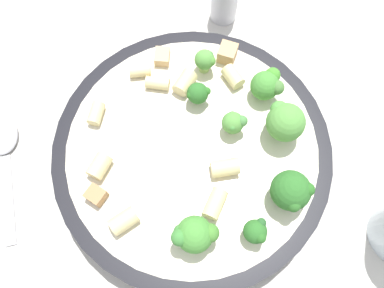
% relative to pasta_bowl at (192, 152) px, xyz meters
% --- Properties ---
extents(ground_plane, '(2.00, 2.00, 0.00)m').
position_rel_pasta_bowl_xyz_m(ground_plane, '(0.00, 0.00, -0.02)').
color(ground_plane, beige).
extents(pasta_bowl, '(0.30, 0.30, 0.04)m').
position_rel_pasta_bowl_xyz_m(pasta_bowl, '(0.00, 0.00, 0.00)').
color(pasta_bowl, black).
rests_on(pasta_bowl, ground_plane).
extents(broccoli_floret_0, '(0.02, 0.03, 0.03)m').
position_rel_pasta_bowl_xyz_m(broccoli_floret_0, '(0.01, 0.05, 0.03)').
color(broccoli_floret_0, '#9EC175').
rests_on(broccoli_floret_0, pasta_bowl).
extents(broccoli_floret_1, '(0.02, 0.02, 0.03)m').
position_rel_pasta_bowl_xyz_m(broccoli_floret_1, '(0.11, 0.00, 0.03)').
color(broccoli_floret_1, '#93B766').
rests_on(broccoli_floret_1, pasta_bowl).
extents(broccoli_floret_2, '(0.03, 0.04, 0.03)m').
position_rel_pasta_bowl_xyz_m(broccoli_floret_2, '(-0.01, 0.10, 0.04)').
color(broccoli_floret_2, '#84AD60').
rests_on(broccoli_floret_2, pasta_bowl).
extents(broccoli_floret_3, '(0.03, 0.04, 0.04)m').
position_rel_pasta_bowl_xyz_m(broccoli_floret_3, '(0.08, -0.05, 0.04)').
color(broccoli_floret_3, '#84AD60').
rests_on(broccoli_floret_3, pasta_bowl).
extents(broccoli_floret_4, '(0.02, 0.03, 0.03)m').
position_rel_pasta_bowl_xyz_m(broccoli_floret_4, '(-0.04, 0.03, 0.03)').
color(broccoli_floret_4, '#84AD60').
rests_on(broccoli_floret_4, pasta_bowl).
extents(broccoli_floret_5, '(0.02, 0.02, 0.03)m').
position_rel_pasta_bowl_xyz_m(broccoli_floret_5, '(-0.07, 0.06, 0.03)').
color(broccoli_floret_5, '#93B766').
rests_on(broccoli_floret_5, pasta_bowl).
extents(broccoli_floret_6, '(0.04, 0.04, 0.04)m').
position_rel_pasta_bowl_xyz_m(broccoli_floret_6, '(0.10, 0.05, 0.04)').
color(broccoli_floret_6, '#9EC175').
rests_on(broccoli_floret_6, pasta_bowl).
extents(broccoli_floret_7, '(0.04, 0.04, 0.05)m').
position_rel_pasta_bowl_xyz_m(broccoli_floret_7, '(0.04, 0.09, 0.04)').
color(broccoli_floret_7, '#9EC175').
rests_on(broccoli_floret_7, pasta_bowl).
extents(rigatoni_0, '(0.03, 0.03, 0.02)m').
position_rel_pasta_bowl_xyz_m(rigatoni_0, '(-0.07, 0.03, 0.03)').
color(rigatoni_0, beige).
rests_on(rigatoni_0, pasta_bowl).
extents(rigatoni_1, '(0.03, 0.03, 0.01)m').
position_rel_pasta_bowl_xyz_m(rigatoni_1, '(-0.09, -0.07, 0.02)').
color(rigatoni_1, beige).
rests_on(rigatoni_1, pasta_bowl).
extents(rigatoni_2, '(0.03, 0.03, 0.02)m').
position_rel_pasta_bowl_xyz_m(rigatoni_2, '(0.04, 0.01, 0.03)').
color(rigatoni_2, beige).
rests_on(rigatoni_2, pasta_bowl).
extents(rigatoni_3, '(0.02, 0.03, 0.02)m').
position_rel_pasta_bowl_xyz_m(rigatoni_3, '(0.03, -0.10, 0.02)').
color(rigatoni_3, beige).
rests_on(rigatoni_3, pasta_bowl).
extents(rigatoni_4, '(0.03, 0.03, 0.01)m').
position_rel_pasta_bowl_xyz_m(rigatoni_4, '(-0.08, 0.01, 0.02)').
color(rigatoni_4, beige).
rests_on(rigatoni_4, pasta_bowl).
extents(rigatoni_5, '(0.03, 0.03, 0.02)m').
position_rel_pasta_bowl_xyz_m(rigatoni_5, '(0.06, -0.01, 0.02)').
color(rigatoni_5, beige).
rests_on(rigatoni_5, pasta_bowl).
extents(rigatoni_6, '(0.02, 0.03, 0.01)m').
position_rel_pasta_bowl_xyz_m(rigatoni_6, '(-0.11, -0.00, 0.02)').
color(rigatoni_6, beige).
rests_on(rigatoni_6, pasta_bowl).
extents(rigatoni_7, '(0.03, 0.02, 0.02)m').
position_rel_pasta_bowl_xyz_m(rigatoni_7, '(-0.04, 0.08, 0.02)').
color(rigatoni_7, beige).
rests_on(rigatoni_7, pasta_bowl).
extents(rigatoni_8, '(0.03, 0.03, 0.02)m').
position_rel_pasta_bowl_xyz_m(rigatoni_8, '(-0.03, -0.09, 0.03)').
color(rigatoni_8, beige).
rests_on(rigatoni_8, pasta_bowl).
extents(chicken_chunk_0, '(0.03, 0.03, 0.02)m').
position_rel_pasta_bowl_xyz_m(chicken_chunk_0, '(-0.07, 0.09, 0.02)').
color(chicken_chunk_0, tan).
rests_on(chicken_chunk_0, pasta_bowl).
extents(chicken_chunk_1, '(0.02, 0.02, 0.01)m').
position_rel_pasta_bowl_xyz_m(chicken_chunk_1, '(-0.01, -0.11, 0.02)').
color(chicken_chunk_1, '#A87A4C').
rests_on(chicken_chunk_1, pasta_bowl).
extents(chicken_chunk_2, '(0.03, 0.03, 0.01)m').
position_rel_pasta_bowl_xyz_m(chicken_chunk_2, '(-0.11, 0.03, 0.02)').
color(chicken_chunk_2, tan).
rests_on(chicken_chunk_2, pasta_bowl).
extents(spoon, '(0.15, 0.07, 0.01)m').
position_rel_pasta_bowl_xyz_m(spoon, '(-0.12, -0.18, -0.02)').
color(spoon, '#B2B2B7').
rests_on(spoon, ground_plane).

